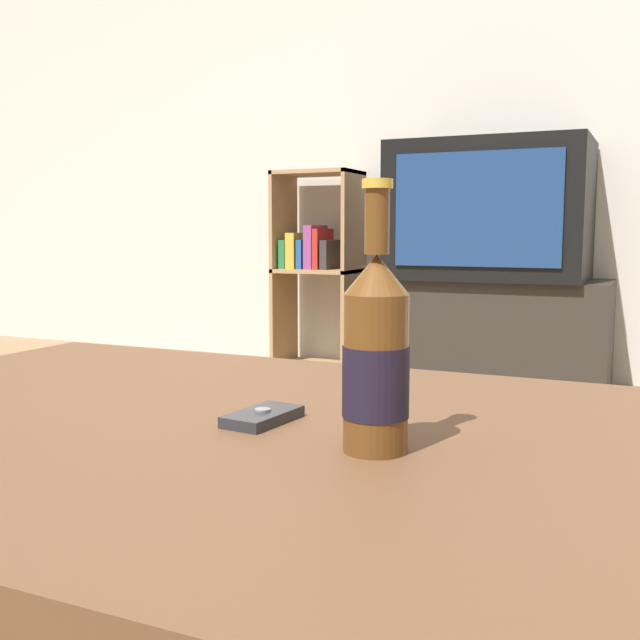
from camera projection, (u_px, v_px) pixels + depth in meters
name	position (u px, v px, depth m)	size (l,w,h in m)	color
back_wall	(548.00, 111.00, 3.59)	(8.00, 0.05, 2.60)	beige
coffee_table	(196.00, 464.00, 0.96)	(1.21, 0.88, 0.49)	brown
tv_stand	(487.00, 333.00, 3.51)	(1.09, 0.49, 0.51)	#28231E
television	(490.00, 211.00, 3.44)	(0.87, 0.57, 0.63)	black
bookshelf	(316.00, 265.00, 3.95)	(0.43, 0.30, 1.04)	#99754C
beer_bottle	(376.00, 356.00, 0.80)	(0.07, 0.07, 0.29)	#563314
cell_phone	(263.00, 417.00, 0.93)	(0.07, 0.11, 0.02)	#232328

